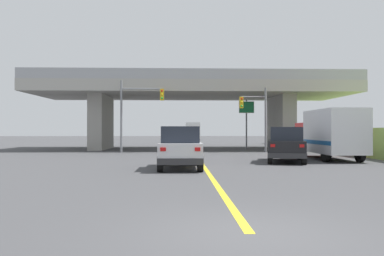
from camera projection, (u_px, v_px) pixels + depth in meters
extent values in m
plane|color=#424244|center=(192.00, 149.00, 37.65)|extent=(160.00, 160.00, 0.00)
cube|color=#A8A59E|center=(192.00, 91.00, 37.68)|extent=(29.89, 10.43, 1.02)
cube|color=#9A9891|center=(101.00, 123.00, 37.37)|extent=(1.30, 6.26, 5.16)
cube|color=#9A9891|center=(281.00, 123.00, 37.97)|extent=(1.30, 6.26, 5.16)
cube|color=#9EA0A5|center=(194.00, 74.00, 32.63)|extent=(29.89, 0.20, 0.90)
cube|color=#9EA0A5|center=(190.00, 87.00, 42.75)|extent=(29.89, 0.20, 0.90)
cube|color=yellow|center=(202.00, 164.00, 20.71)|extent=(0.20, 27.75, 0.01)
cube|color=silver|center=(180.00, 152.00, 18.55)|extent=(1.96, 4.27, 0.90)
cube|color=#1E232D|center=(180.00, 135.00, 18.23)|extent=(1.73, 2.35, 0.76)
cube|color=#2D2D30|center=(180.00, 162.00, 16.46)|extent=(2.00, 0.20, 0.28)
cube|color=red|center=(163.00, 149.00, 16.37)|extent=(0.24, 0.06, 0.16)
cube|color=red|center=(198.00, 149.00, 16.42)|extent=(0.24, 0.06, 0.16)
cylinder|color=black|center=(163.00, 159.00, 20.10)|extent=(0.26, 0.72, 0.72)
cylinder|color=black|center=(197.00, 158.00, 20.16)|extent=(0.26, 0.72, 0.72)
cylinder|color=black|center=(160.00, 164.00, 16.93)|extent=(0.26, 0.72, 0.72)
cylinder|color=black|center=(200.00, 164.00, 16.99)|extent=(0.26, 0.72, 0.72)
cube|color=black|center=(286.00, 148.00, 22.43)|extent=(3.04, 5.02, 0.90)
cube|color=#1E232D|center=(286.00, 134.00, 22.09)|extent=(2.30, 2.92, 0.76)
cube|color=#2D2D30|center=(287.00, 156.00, 20.19)|extent=(2.00, 0.68, 0.28)
cube|color=red|center=(273.00, 146.00, 20.27)|extent=(0.25, 0.12, 0.16)
cube|color=red|center=(302.00, 146.00, 19.97)|extent=(0.25, 0.12, 0.16)
cylinder|color=black|center=(271.00, 154.00, 24.36)|extent=(0.43, 0.76, 0.72)
cylinder|color=black|center=(299.00, 154.00, 24.00)|extent=(0.43, 0.76, 0.72)
cylinder|color=black|center=(270.00, 157.00, 20.86)|extent=(0.43, 0.76, 0.72)
cylinder|color=black|center=(304.00, 158.00, 20.49)|extent=(0.43, 0.76, 0.72)
cube|color=red|center=(315.00, 136.00, 26.79)|extent=(2.20, 2.00, 1.90)
cube|color=silver|center=(335.00, 131.00, 23.41)|extent=(2.31, 4.76, 2.64)
cube|color=#195999|center=(335.00, 142.00, 23.41)|extent=(2.33, 4.67, 0.24)
cylinder|color=black|center=(301.00, 150.00, 26.75)|extent=(0.30, 0.90, 0.90)
cylinder|color=black|center=(329.00, 150.00, 26.82)|extent=(0.30, 0.90, 0.90)
cylinder|color=black|center=(326.00, 154.00, 22.18)|extent=(0.30, 0.90, 0.90)
cylinder|color=black|center=(360.00, 154.00, 22.25)|extent=(0.30, 0.90, 0.90)
cylinder|color=slate|center=(266.00, 120.00, 32.18)|extent=(0.18, 0.18, 5.40)
cylinder|color=slate|center=(253.00, 97.00, 32.16)|extent=(2.05, 0.12, 0.12)
cube|color=gold|center=(241.00, 102.00, 32.12)|extent=(0.32, 0.26, 0.96)
sphere|color=red|center=(242.00, 99.00, 31.97)|extent=(0.16, 0.16, 0.16)
sphere|color=gold|center=(242.00, 102.00, 31.97)|extent=(0.16, 0.16, 0.16)
sphere|color=green|center=(242.00, 106.00, 31.97)|extent=(0.16, 0.16, 0.16)
cylinder|color=slate|center=(121.00, 116.00, 31.57)|extent=(0.18, 0.18, 5.94)
cylinder|color=slate|center=(142.00, 89.00, 31.64)|extent=(3.34, 0.12, 0.12)
cube|color=gold|center=(162.00, 95.00, 31.70)|extent=(0.32, 0.26, 0.96)
sphere|color=red|center=(162.00, 91.00, 31.55)|extent=(0.16, 0.16, 0.16)
sphere|color=gold|center=(162.00, 94.00, 31.55)|extent=(0.16, 0.16, 0.16)
sphere|color=green|center=(162.00, 98.00, 31.55)|extent=(0.16, 0.16, 0.16)
cylinder|color=#56595E|center=(246.00, 125.00, 36.22)|extent=(0.14, 0.14, 4.71)
cube|color=#146638|center=(247.00, 107.00, 36.17)|extent=(1.37, 0.08, 1.02)
cube|color=white|center=(247.00, 107.00, 36.16)|extent=(1.45, 0.04, 1.10)
cube|color=navy|center=(192.00, 132.00, 69.14)|extent=(2.20, 2.00, 1.90)
cube|color=white|center=(193.00, 130.00, 65.54)|extent=(2.31, 5.21, 2.66)
cube|color=#197F4C|center=(193.00, 134.00, 65.54)|extent=(2.33, 5.10, 0.24)
cylinder|color=black|center=(186.00, 138.00, 69.10)|extent=(0.30, 0.90, 0.90)
cylinder|color=black|center=(197.00, 138.00, 69.17)|extent=(0.30, 0.90, 0.90)
cylinder|color=black|center=(187.00, 138.00, 64.20)|extent=(0.30, 0.90, 0.90)
cylinder|color=black|center=(199.00, 138.00, 64.27)|extent=(0.30, 0.90, 0.90)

